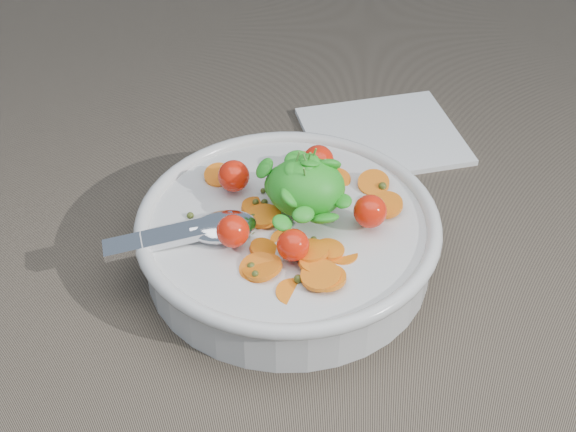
{
  "coord_description": "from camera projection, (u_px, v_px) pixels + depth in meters",
  "views": [
    {
      "loc": [
        0.01,
        -0.46,
        0.44
      ],
      "look_at": [
        -0.03,
        0.0,
        0.05
      ],
      "focal_mm": 50.0,
      "sensor_mm": 36.0,
      "label": 1
    }
  ],
  "objects": [
    {
      "name": "ground",
      "position": [
        320.0,
        266.0,
        0.64
      ],
      "size": [
        6.0,
        6.0,
        0.0
      ],
      "primitive_type": "plane",
      "color": "#6D604E",
      "rests_on": "ground"
    },
    {
      "name": "bowl",
      "position": [
        288.0,
        236.0,
        0.62
      ],
      "size": [
        0.25,
        0.24,
        0.1
      ],
      "color": "silver",
      "rests_on": "ground"
    },
    {
      "name": "napkin",
      "position": [
        383.0,
        136.0,
        0.77
      ],
      "size": [
        0.17,
        0.16,
        0.01
      ],
      "primitive_type": "cube",
      "rotation": [
        0.0,
        0.0,
        0.31
      ],
      "color": "white",
      "rests_on": "ground"
    }
  ]
}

